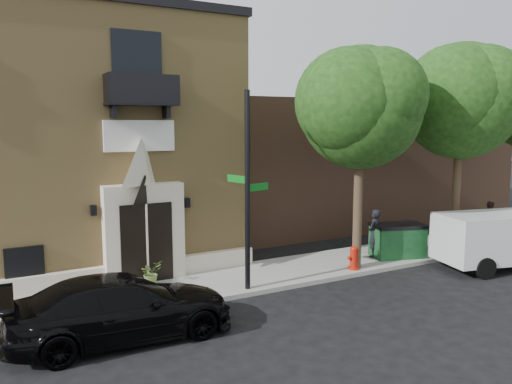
% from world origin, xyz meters
% --- Properties ---
extents(ground, '(120.00, 120.00, 0.00)m').
position_xyz_m(ground, '(0.00, 0.00, 0.00)').
color(ground, black).
rests_on(ground, ground).
extents(sidewalk, '(42.00, 3.00, 0.15)m').
position_xyz_m(sidewalk, '(1.00, 1.50, 0.07)').
color(sidewalk, gray).
rests_on(sidewalk, ground).
extents(church, '(12.20, 11.01, 9.30)m').
position_xyz_m(church, '(-2.99, 7.95, 4.63)').
color(church, '#A8894F').
rests_on(church, ground).
extents(neighbour_building, '(18.00, 8.00, 6.40)m').
position_xyz_m(neighbour_building, '(12.00, 9.00, 3.20)').
color(neighbour_building, brown).
rests_on(neighbour_building, ground).
extents(street_tree_left, '(4.97, 4.38, 7.77)m').
position_xyz_m(street_tree_left, '(6.03, 0.35, 5.87)').
color(street_tree_left, '#38281C').
rests_on(street_tree_left, sidewalk).
extents(street_tree_mid, '(5.21, 4.64, 8.25)m').
position_xyz_m(street_tree_mid, '(11.03, 0.35, 6.20)').
color(street_tree_mid, '#38281C').
rests_on(street_tree_mid, sidewalk).
extents(black_sedan, '(5.56, 2.40, 1.60)m').
position_xyz_m(black_sedan, '(-2.69, -1.15, 0.80)').
color(black_sedan, black).
rests_on(black_sedan, ground).
extents(cargo_van, '(5.32, 3.07, 2.04)m').
position_xyz_m(cargo_van, '(11.34, -1.72, 1.14)').
color(cargo_van, silver).
rests_on(cargo_van, ground).
extents(street_sign, '(1.14, 0.95, 6.15)m').
position_xyz_m(street_sign, '(1.58, 0.37, 3.24)').
color(street_sign, black).
rests_on(street_sign, sidewalk).
extents(fire_hydrant, '(0.49, 0.39, 0.85)m').
position_xyz_m(fire_hydrant, '(5.86, 0.41, 0.57)').
color(fire_hydrant, '#A51709').
rests_on(fire_hydrant, sidewalk).
extents(dumpster, '(2.21, 1.61, 1.30)m').
position_xyz_m(dumpster, '(8.43, 0.93, 0.81)').
color(dumpster, '#0F391C').
rests_on(dumpster, sidewalk).
extents(planter, '(0.86, 0.81, 0.77)m').
position_xyz_m(planter, '(-0.98, 2.20, 0.53)').
color(planter, '#5C7439').
rests_on(planter, sidewalk).
extents(pedestrian_near, '(0.81, 0.71, 1.86)m').
position_xyz_m(pedestrian_near, '(7.61, 1.36, 1.08)').
color(pedestrian_near, black).
rests_on(pedestrian_near, sidewalk).
extents(pedestrian_far, '(0.67, 0.82, 1.57)m').
position_xyz_m(pedestrian_far, '(15.01, 1.82, 0.93)').
color(pedestrian_far, '#322521').
rests_on(pedestrian_far, sidewalk).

